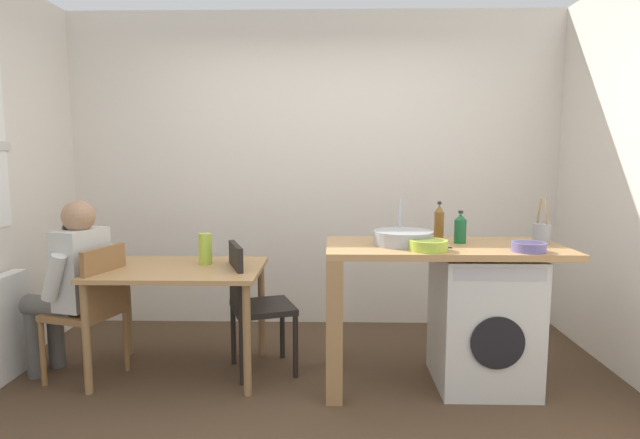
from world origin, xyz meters
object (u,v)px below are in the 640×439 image
object	(u,v)px
chair_person_seat	(93,305)
seated_person	(72,279)
bottle_tall_green	(439,222)
colander	(529,246)
chair_opposite	(252,300)
mixing_bowl	(428,245)
bottle_squat_brown	(460,229)
washing_machine	(483,320)
vase	(205,249)
dining_table	(180,281)
utensil_crock	(541,233)

from	to	relation	value
chair_person_seat	seated_person	size ratio (longest dim) A/B	0.75
bottle_tall_green	colander	world-z (taller)	bottle_tall_green
chair_person_seat	chair_opposite	xyz separation A→B (m)	(1.03, 0.15, 0.00)
seated_person	mixing_bowl	xyz separation A→B (m)	(2.30, -0.25, 0.28)
bottle_squat_brown	mixing_bowl	xyz separation A→B (m)	(-0.25, -0.27, -0.06)
chair_opposite	seated_person	bearing A→B (deg)	-104.72
washing_machine	vase	world-z (taller)	vase
mixing_bowl	chair_person_seat	bearing A→B (deg)	174.63
dining_table	chair_person_seat	world-z (taller)	chair_person_seat
bottle_tall_green	colander	xyz separation A→B (m)	(0.44, -0.47, -0.08)
washing_machine	seated_person	bearing A→B (deg)	178.94
washing_machine	bottle_squat_brown	distance (m)	0.61
mixing_bowl	seated_person	bearing A→B (deg)	173.86
bottle_squat_brown	utensil_crock	world-z (taller)	utensil_crock
chair_opposite	utensil_crock	size ratio (longest dim) A/B	3.00
dining_table	seated_person	distance (m)	0.71
dining_table	washing_machine	world-z (taller)	washing_machine
chair_opposite	bottle_squat_brown	size ratio (longest dim) A/B	4.25
dining_table	colander	xyz separation A→B (m)	(2.19, -0.34, 0.31)
washing_machine	bottle_tall_green	size ratio (longest dim) A/B	3.37
chair_opposite	dining_table	bearing A→B (deg)	-106.59
bottle_squat_brown	colander	bearing A→B (deg)	-40.66
chair_opposite	mixing_bowl	world-z (taller)	mixing_bowl
chair_person_seat	vase	size ratio (longest dim) A/B	4.19
chair_opposite	bottle_squat_brown	bearing A→B (deg)	67.07
chair_opposite	vase	distance (m)	0.48
chair_person_seat	washing_machine	size ratio (longest dim) A/B	1.05
seated_person	mixing_bowl	world-z (taller)	seated_person
chair_person_seat	bottle_squat_brown	bearing A→B (deg)	-71.97
dining_table	seated_person	xyz separation A→B (m)	(-0.70, -0.08, 0.03)
bottle_tall_green	bottle_squat_brown	bearing A→B (deg)	-61.00
chair_person_seat	bottle_tall_green	bearing A→B (deg)	-67.42
colander	vase	bearing A→B (deg)	167.73
dining_table	utensil_crock	bearing A→B (deg)	-1.77
chair_person_seat	vase	bearing A→B (deg)	-55.97
chair_opposite	washing_machine	distance (m)	1.53
chair_opposite	washing_machine	xyz separation A→B (m)	(1.52, -0.15, -0.08)
seated_person	bottle_squat_brown	xyz separation A→B (m)	(2.56, 0.02, 0.34)
chair_opposite	colander	distance (m)	1.80
bottle_squat_brown	chair_person_seat	bearing A→B (deg)	-178.43
dining_table	mixing_bowl	bearing A→B (deg)	-11.43
chair_person_seat	utensil_crock	bearing A→B (deg)	-72.59
washing_machine	dining_table	bearing A→B (deg)	176.41
seated_person	bottle_tall_green	bearing A→B (deg)	-68.86
dining_table	washing_machine	xyz separation A→B (m)	(2.00, -0.13, -0.21)
seated_person	bottle_tall_green	world-z (taller)	seated_person
washing_machine	vase	distance (m)	1.91
bottle_tall_green	vase	distance (m)	1.61
bottle_tall_green	bottle_squat_brown	distance (m)	0.21
washing_machine	chair_opposite	bearing A→B (deg)	174.35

